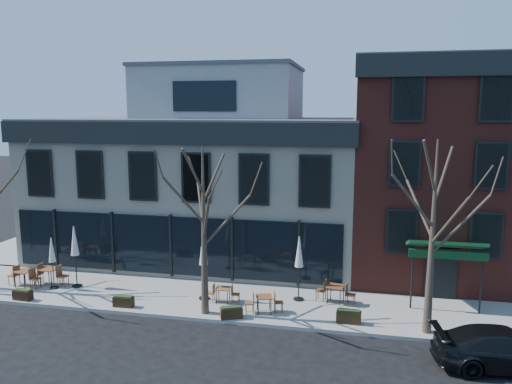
# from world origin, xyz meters

# --- Properties ---
(ground) EXTENTS (120.00, 120.00, 0.00)m
(ground) POSITION_xyz_m (0.00, 0.00, 0.00)
(ground) COLOR black
(ground) RESTS_ON ground
(sidewalk_front) EXTENTS (33.50, 4.70, 0.15)m
(sidewalk_front) POSITION_xyz_m (3.25, -2.15, 0.07)
(sidewalk_front) COLOR gray
(sidewalk_front) RESTS_ON ground
(sidewalk_side) EXTENTS (4.50, 12.00, 0.15)m
(sidewalk_side) POSITION_xyz_m (-11.25, 6.00, 0.07)
(sidewalk_side) COLOR gray
(sidewalk_side) RESTS_ON ground
(corner_building) EXTENTS (18.39, 10.39, 11.10)m
(corner_building) POSITION_xyz_m (0.07, 5.07, 4.72)
(corner_building) COLOR silver
(corner_building) RESTS_ON ground
(red_brick_building) EXTENTS (8.20, 11.78, 11.18)m
(red_brick_building) POSITION_xyz_m (13.00, 4.98, 5.64)
(red_brick_building) COLOR maroon
(red_brick_building) RESTS_ON ground
(tree_mid) EXTENTS (3.50, 3.55, 7.04)m
(tree_mid) POSITION_xyz_m (3.01, -3.90, 3.79)
(tree_mid) COLOR #382B21
(tree_mid) RESTS_ON sidewalk_front
(tree_right) EXTENTS (3.72, 3.77, 7.48)m
(tree_right) POSITION_xyz_m (12.01, -3.90, 4.02)
(tree_right) COLOR #382B21
(tree_right) RESTS_ON sidewalk_front
(parked_sedan) EXTENTS (4.97, 2.55, 1.38)m
(parked_sedan) POSITION_xyz_m (14.27, -5.94, 0.69)
(parked_sedan) COLOR black
(parked_sedan) RESTS_ON ground
(cafe_set_0) EXTENTS (1.92, 0.87, 0.99)m
(cafe_set_0) POSITION_xyz_m (-6.60, -2.66, 0.66)
(cafe_set_0) COLOR brown
(cafe_set_0) RESTS_ON sidewalk_front
(cafe_set_1) EXTENTS (1.98, 0.83, 1.03)m
(cafe_set_1) POSITION_xyz_m (-5.53, -2.19, 0.68)
(cafe_set_1) COLOR brown
(cafe_set_1) RESTS_ON sidewalk_front
(cafe_set_3) EXTENTS (1.57, 0.66, 0.82)m
(cafe_set_3) POSITION_xyz_m (3.42, -2.58, 0.57)
(cafe_set_3) COLOR brown
(cafe_set_3) RESTS_ON sidewalk_front
(cafe_set_4) EXTENTS (1.71, 0.86, 0.88)m
(cafe_set_4) POSITION_xyz_m (5.44, -3.33, 0.60)
(cafe_set_4) COLOR brown
(cafe_set_4) RESTS_ON sidewalk_front
(cafe_set_5) EXTENTS (1.87, 0.87, 0.96)m
(cafe_set_5) POSITION_xyz_m (8.36, -1.61, 0.64)
(cafe_set_5) COLOR brown
(cafe_set_5) RESTS_ON sidewalk_front
(umbrella_0) EXTENTS (0.40, 0.40, 2.52)m
(umbrella_0) POSITION_xyz_m (-5.06, -2.58, 1.93)
(umbrella_0) COLOR black
(umbrella_0) RESTS_ON sidewalk_front
(umbrella_1) EXTENTS (0.48, 0.48, 3.02)m
(umbrella_1) POSITION_xyz_m (-4.12, -2.12, 2.28)
(umbrella_1) COLOR black
(umbrella_1) RESTS_ON sidewalk_front
(umbrella_3) EXTENTS (0.49, 0.49, 3.09)m
(umbrella_3) POSITION_xyz_m (2.47, -2.37, 2.33)
(umbrella_3) COLOR black
(umbrella_3) RESTS_ON sidewalk_front
(umbrella_4) EXTENTS (0.47, 0.47, 2.97)m
(umbrella_4) POSITION_xyz_m (6.70, -1.60, 2.24)
(umbrella_4) COLOR black
(umbrella_4) RESTS_ON sidewalk_front
(planter_0) EXTENTS (0.91, 0.41, 0.49)m
(planter_0) POSITION_xyz_m (-5.56, -4.20, 0.40)
(planter_0) COLOR black
(planter_0) RESTS_ON sidewalk_front
(planter_1) EXTENTS (0.89, 0.37, 0.50)m
(planter_1) POSITION_xyz_m (-0.71, -3.98, 0.40)
(planter_1) COLOR black
(planter_1) RESTS_ON sidewalk_front
(planter_2) EXTENTS (0.98, 0.69, 0.51)m
(planter_2) POSITION_xyz_m (4.23, -4.20, 0.40)
(planter_2) COLOR #322010
(planter_2) RESTS_ON sidewalk_front
(planter_3) EXTENTS (1.00, 0.46, 0.55)m
(planter_3) POSITION_xyz_m (9.00, -3.65, 0.42)
(planter_3) COLOR black
(planter_3) RESTS_ON sidewalk_front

